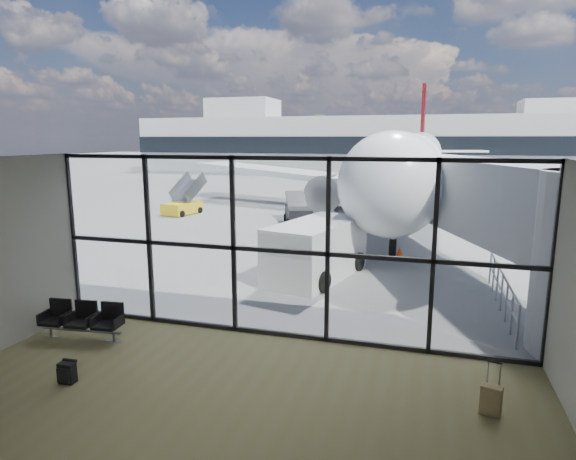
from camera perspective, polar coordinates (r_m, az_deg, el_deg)
The scene contains 22 objects.
ground at distance 51.25m, azimuth 12.32°, elevation 5.04°, with size 220.00×220.00×0.00m, color slate.
lounge_shell at distance 7.32m, azimuth -12.26°, elevation -7.29°, with size 12.02×8.01×4.51m.
glass_curtain_wall at distance 11.72m, azimuth -1.03°, elevation -2.27°, with size 12.10×0.12×4.50m.
jet_bridge at distance 18.17m, azimuth 20.87°, elevation 3.33°, with size 8.00×16.50×4.33m.
apron_railing at distance 15.16m, azimuth 24.04°, elevation -6.16°, with size 0.06×5.46×1.11m.
far_terminal at distance 72.99m, azimuth 13.21°, elevation 9.95°, with size 80.00×12.20×11.00m.
tree_0 at distance 95.98m, azimuth -14.38°, elevation 10.28°, with size 4.95×4.95×7.12m.
tree_1 at distance 93.11m, azimuth -11.15°, elevation 10.79°, with size 5.61×5.61×8.07m.
tree_2 at distance 90.54m, azimuth -7.72°, elevation 11.29°, with size 6.27×6.27×9.03m.
tree_3 at distance 88.29m, azimuth -4.07°, elevation 10.57°, with size 4.95×4.95×7.12m.
tree_4 at distance 86.41m, azimuth -0.27°, elevation 11.01°, with size 5.61×5.61×8.07m.
tree_5 at distance 84.92m, azimuth 3.70°, elevation 11.41°, with size 6.27×6.27×9.03m.
seating_row at distance 13.14m, azimuth -23.07°, elevation -9.59°, with size 2.09×0.77×0.93m.
backpack at distance 11.10m, azimuth -24.74°, elevation -15.10°, with size 0.33×0.30×0.48m.
suitcase at distance 9.81m, azimuth 22.91°, elevation -18.05°, with size 0.40×0.33×0.98m.
airliner at distance 35.71m, azimuth 14.63°, elevation 7.62°, with size 34.63×40.05×10.32m.
service_van at distance 17.09m, azimuth 3.23°, elevation -2.31°, with size 3.08×4.95×2.00m.
belt_loader at distance 28.06m, azimuth 1.20°, elevation 1.92°, with size 2.50×3.91×1.71m.
mobile_stairs at distance 32.45m, azimuth -12.36°, elevation 2.77°, with size 2.05×3.26×2.14m.
traffic_cone_a at distance 21.10m, azimuth 3.56°, elevation -1.90°, with size 0.40×0.40×0.57m.
traffic_cone_b at distance 20.46m, azimuth 13.08°, elevation -2.63°, with size 0.36×0.36×0.52m.
traffic_cone_c at distance 27.60m, azimuth 19.27°, elevation 0.55°, with size 0.42×0.42×0.60m.
Camera 1 is at (3.37, -10.91, 4.89)m, focal length 30.00 mm.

